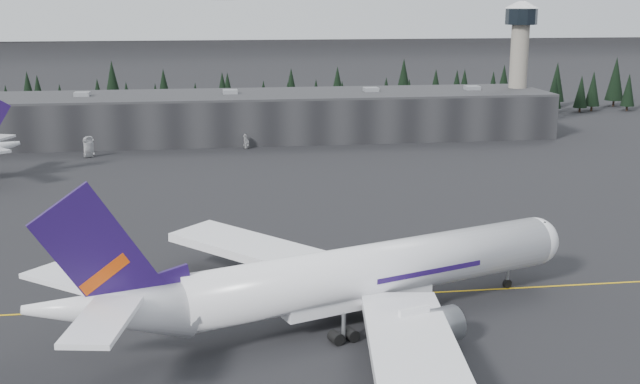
{
  "coord_description": "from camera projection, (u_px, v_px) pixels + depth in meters",
  "views": [
    {
      "loc": [
        -17.41,
        -99.49,
        37.97
      ],
      "look_at": [
        0.0,
        20.0,
        9.0
      ],
      "focal_mm": 45.0,
      "sensor_mm": 36.0,
      "label": 1
    }
  ],
  "objects": [
    {
      "name": "control_tower",
      "position": [
        519.0,
        51.0,
        235.25
      ],
      "size": [
        10.0,
        10.0,
        37.7
      ],
      "color": "gray",
      "rests_on": "ground"
    },
    {
      "name": "treeline",
      "position": [
        257.0,
        96.0,
        261.16
      ],
      "size": [
        360.0,
        20.0,
        15.0
      ],
      "primitive_type": "cube",
      "color": "black",
      "rests_on": "ground"
    },
    {
      "name": "terminal",
      "position": [
        266.0,
        115.0,
        225.84
      ],
      "size": [
        160.0,
        30.0,
        12.6
      ],
      "color": "black",
      "rests_on": "ground"
    },
    {
      "name": "gse_vehicle_a",
      "position": [
        89.0,
        154.0,
        198.37
      ],
      "size": [
        4.87,
        5.9,
        1.5
      ],
      "primitive_type": "imported",
      "rotation": [
        0.0,
        0.0,
        0.53
      ],
      "color": "silver",
      "rests_on": "ground"
    },
    {
      "name": "gse_vehicle_b",
      "position": [
        246.0,
        146.0,
        209.83
      ],
      "size": [
        4.1,
        1.95,
        1.35
      ],
      "primitive_type": "imported",
      "rotation": [
        0.0,
        0.0,
        -1.48
      ],
      "color": "#BAB9BB",
      "rests_on": "ground"
    },
    {
      "name": "jet_main",
      "position": [
        334.0,
        279.0,
        94.93
      ],
      "size": [
        67.96,
        60.94,
        20.62
      ],
      "rotation": [
        0.0,
        0.0,
        0.34
      ],
      "color": "white",
      "rests_on": "ground"
    },
    {
      "name": "mountain_ridge",
      "position": [
        214.0,
        29.0,
        1069.27
      ],
      "size": [
        4400.0,
        900.0,
        420.0
      ],
      "primitive_type": null,
      "color": "white",
      "rests_on": "ground"
    },
    {
      "name": "ground",
      "position": [
        342.0,
        292.0,
        107.03
      ],
      "size": [
        1400.0,
        1400.0,
        0.0
      ],
      "primitive_type": "plane",
      "color": "black",
      "rests_on": "ground"
    },
    {
      "name": "taxiline",
      "position": [
        344.0,
        297.0,
        105.1
      ],
      "size": [
        400.0,
        0.4,
        0.02
      ],
      "primitive_type": "cube",
      "color": "gold",
      "rests_on": "ground"
    }
  ]
}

